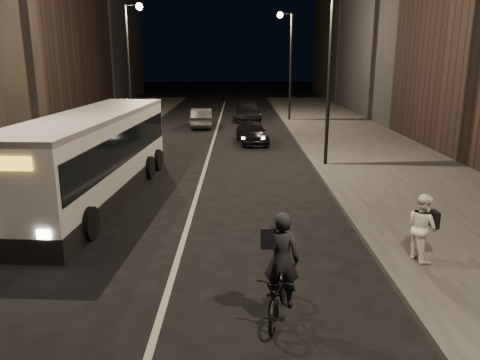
{
  "coord_description": "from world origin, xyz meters",
  "views": [
    {
      "loc": [
        1.55,
        -9.25,
        4.97
      ],
      "look_at": [
        1.59,
        3.93,
        1.5
      ],
      "focal_mm": 35.0,
      "sensor_mm": 36.0,
      "label": 1
    }
  ],
  "objects_px": {
    "car_near": "(252,132)",
    "car_mid": "(202,118)",
    "streetlight_right_mid": "(325,48)",
    "cyclist_on_bicycle": "(280,284)",
    "city_bus": "(94,153)",
    "car_far": "(248,112)",
    "pedestrian_woman": "(422,227)",
    "streetlight_left_far": "(132,51)",
    "streetlight_right_far": "(288,52)"
  },
  "relations": [
    {
      "from": "car_near",
      "to": "car_mid",
      "type": "height_order",
      "value": "car_mid"
    },
    {
      "from": "streetlight_right_mid",
      "to": "cyclist_on_bicycle",
      "type": "height_order",
      "value": "streetlight_right_mid"
    },
    {
      "from": "car_mid",
      "to": "streetlight_right_mid",
      "type": "bearing_deg",
      "value": 113.64
    },
    {
      "from": "cyclist_on_bicycle",
      "to": "car_near",
      "type": "distance_m",
      "value": 19.25
    },
    {
      "from": "cyclist_on_bicycle",
      "to": "car_near",
      "type": "height_order",
      "value": "cyclist_on_bicycle"
    },
    {
      "from": "city_bus",
      "to": "streetlight_right_mid",
      "type": "bearing_deg",
      "value": 32.01
    },
    {
      "from": "car_far",
      "to": "pedestrian_woman",
      "type": "bearing_deg",
      "value": -82.48
    },
    {
      "from": "streetlight_left_far",
      "to": "car_mid",
      "type": "height_order",
      "value": "streetlight_left_far"
    },
    {
      "from": "car_far",
      "to": "streetlight_left_far",
      "type": "bearing_deg",
      "value": -139.72
    },
    {
      "from": "streetlight_right_mid",
      "to": "car_mid",
      "type": "bearing_deg",
      "value": 116.74
    },
    {
      "from": "streetlight_right_far",
      "to": "car_near",
      "type": "height_order",
      "value": "streetlight_right_far"
    },
    {
      "from": "city_bus",
      "to": "car_far",
      "type": "bearing_deg",
      "value": 77.87
    },
    {
      "from": "pedestrian_woman",
      "to": "car_mid",
      "type": "xyz_separation_m",
      "value": [
        -7.13,
        23.46,
        -0.3
      ]
    },
    {
      "from": "cyclist_on_bicycle",
      "to": "car_far",
      "type": "xyz_separation_m",
      "value": [
        -0.0,
        29.6,
        -0.03
      ]
    },
    {
      "from": "streetlight_left_far",
      "to": "city_bus",
      "type": "relative_size",
      "value": 0.7
    },
    {
      "from": "streetlight_right_mid",
      "to": "streetlight_right_far",
      "type": "distance_m",
      "value": 16.0
    },
    {
      "from": "streetlight_right_far",
      "to": "car_far",
      "type": "height_order",
      "value": "streetlight_right_far"
    },
    {
      "from": "city_bus",
      "to": "car_near",
      "type": "height_order",
      "value": "city_bus"
    },
    {
      "from": "streetlight_right_mid",
      "to": "cyclist_on_bicycle",
      "type": "relative_size",
      "value": 3.6
    },
    {
      "from": "car_near",
      "to": "streetlight_left_far",
      "type": "bearing_deg",
      "value": 145.63
    },
    {
      "from": "car_near",
      "to": "car_far",
      "type": "distance_m",
      "value": 10.36
    },
    {
      "from": "car_mid",
      "to": "car_far",
      "type": "xyz_separation_m",
      "value": [
        3.48,
        3.71,
        0.02
      ]
    },
    {
      "from": "streetlight_right_far",
      "to": "streetlight_left_far",
      "type": "bearing_deg",
      "value": -150.64
    },
    {
      "from": "streetlight_left_far",
      "to": "car_far",
      "type": "relative_size",
      "value": 1.65
    },
    {
      "from": "streetlight_right_mid",
      "to": "streetlight_left_far",
      "type": "distance_m",
      "value": 14.62
    },
    {
      "from": "city_bus",
      "to": "cyclist_on_bicycle",
      "type": "distance_m",
      "value": 10.16
    },
    {
      "from": "city_bus",
      "to": "car_mid",
      "type": "distance_m",
      "value": 17.9
    },
    {
      "from": "streetlight_left_far",
      "to": "cyclist_on_bicycle",
      "type": "bearing_deg",
      "value": -71.58
    },
    {
      "from": "streetlight_right_mid",
      "to": "car_near",
      "type": "xyz_separation_m",
      "value": [
        -2.98,
        6.18,
        -4.7
      ]
    },
    {
      "from": "city_bus",
      "to": "pedestrian_woman",
      "type": "bearing_deg",
      "value": -27.59
    },
    {
      "from": "streetlight_left_far",
      "to": "cyclist_on_bicycle",
      "type": "xyz_separation_m",
      "value": [
        7.68,
        -23.07,
        -4.61
      ]
    },
    {
      "from": "car_near",
      "to": "car_far",
      "type": "height_order",
      "value": "car_far"
    },
    {
      "from": "streetlight_right_mid",
      "to": "pedestrian_woman",
      "type": "distance_m",
      "value": 11.52
    },
    {
      "from": "streetlight_right_mid",
      "to": "streetlight_left_far",
      "type": "xyz_separation_m",
      "value": [
        -10.66,
        10.0,
        0.0
      ]
    },
    {
      "from": "car_near",
      "to": "car_far",
      "type": "xyz_separation_m",
      "value": [
        -0.01,
        10.36,
        0.05
      ]
    },
    {
      "from": "city_bus",
      "to": "pedestrian_woman",
      "type": "height_order",
      "value": "city_bus"
    },
    {
      "from": "cyclist_on_bicycle",
      "to": "pedestrian_woman",
      "type": "bearing_deg",
      "value": 47.2
    },
    {
      "from": "streetlight_right_far",
      "to": "car_near",
      "type": "xyz_separation_m",
      "value": [
        -2.98,
        -9.82,
        -4.7
      ]
    },
    {
      "from": "city_bus",
      "to": "car_far",
      "type": "height_order",
      "value": "city_bus"
    },
    {
      "from": "car_near",
      "to": "car_far",
      "type": "relative_size",
      "value": 0.79
    },
    {
      "from": "streetlight_right_mid",
      "to": "streetlight_right_far",
      "type": "bearing_deg",
      "value": 90.0
    },
    {
      "from": "streetlight_right_far",
      "to": "city_bus",
      "type": "height_order",
      "value": "streetlight_right_far"
    },
    {
      "from": "streetlight_right_far",
      "to": "car_near",
      "type": "relative_size",
      "value": 2.09
    },
    {
      "from": "cyclist_on_bicycle",
      "to": "car_mid",
      "type": "bearing_deg",
      "value": 111.21
    },
    {
      "from": "streetlight_right_mid",
      "to": "pedestrian_woman",
      "type": "xyz_separation_m",
      "value": [
        0.66,
        -10.64,
        -4.37
      ]
    },
    {
      "from": "streetlight_right_mid",
      "to": "car_mid",
      "type": "relative_size",
      "value": 1.93
    },
    {
      "from": "car_near",
      "to": "pedestrian_woman",
      "type": "bearing_deg",
      "value": -85.71
    },
    {
      "from": "car_near",
      "to": "car_mid",
      "type": "relative_size",
      "value": 0.92
    },
    {
      "from": "city_bus",
      "to": "car_near",
      "type": "bearing_deg",
      "value": 65.09
    },
    {
      "from": "car_mid",
      "to": "car_near",
      "type": "bearing_deg",
      "value": 114.56
    }
  ]
}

